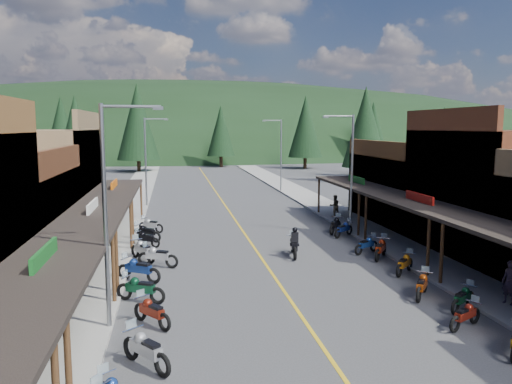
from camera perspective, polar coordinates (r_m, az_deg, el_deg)
name	(u,v)px	position (r m, az deg, el deg)	size (l,w,h in m)	color
ground	(271,272)	(25.23, 1.73, -9.15)	(220.00, 220.00, 0.00)	#38383A
centerline	(227,208)	(44.54, -3.32, -1.85)	(0.15, 90.00, 0.01)	gold
sidewalk_west	(127,210)	(44.45, -14.55, -2.01)	(3.40, 94.00, 0.15)	gray
sidewalk_east	(321,205)	(46.28, 7.45, -1.46)	(3.40, 94.00, 0.15)	gray
shop_west_3	(35,183)	(36.33, -23.91, 0.99)	(10.90, 10.20, 8.20)	brown
shop_east_2	(503,192)	(31.67, 26.36, -0.01)	(10.90, 9.00, 8.20)	#562B19
shop_east_3	(419,189)	(39.87, 18.17, 0.36)	(10.90, 10.20, 6.20)	#4C2D16
streetlight_0	(109,207)	(18.04, -16.43, -1.61)	(2.16, 0.18, 8.00)	gray
streetlight_1	(147,158)	(45.83, -12.33, 3.86)	(2.16, 0.18, 8.00)	gray
streetlight_2	(350,168)	(33.91, 10.68, 2.69)	(2.16, 0.18, 8.00)	gray
streetlight_3	(280,152)	(55.03, 2.73, 4.60)	(2.16, 0.18, 8.00)	gray
ridge_hill	(187,150)	(158.93, -7.89, 4.80)	(310.00, 140.00, 60.00)	black
pine_1	(61,127)	(95.65, -21.36, 6.98)	(5.88, 5.88, 12.50)	black
pine_2	(138,122)	(81.87, -13.38, 7.82)	(6.72, 6.72, 14.00)	black
pine_3	(221,131)	(90.13, -4.04, 6.99)	(5.04, 5.04, 11.00)	black
pine_4	(305,127)	(86.74, 5.67, 7.45)	(5.88, 5.88, 12.50)	black
pine_5	(367,123)	(103.25, 12.58, 7.73)	(6.72, 6.72, 14.00)	black
pine_6	(443,131)	(101.33, 20.62, 6.59)	(5.04, 5.04, 11.00)	black
pine_7	(23,127)	(103.35, -25.06, 6.79)	(5.88, 5.88, 12.50)	black
pine_8	(25,137)	(66.00, -24.86, 5.71)	(4.48, 4.48, 10.00)	black
pine_9	(373,132)	(74.48, 13.22, 6.64)	(4.93, 4.93, 10.80)	black
pine_10	(76,130)	(74.88, -19.91, 6.70)	(5.38, 5.38, 11.60)	black
pine_11	(365,127)	(66.48, 12.38, 7.28)	(5.82, 5.82, 12.40)	black
bike_west_4	(146,348)	(15.96, -12.49, -17.00)	(0.76, 2.27, 1.30)	gray
bike_west_5	(152,310)	(18.99, -11.82, -13.10)	(0.69, 2.07, 1.19)	maroon
bike_west_6	(140,287)	(21.48, -13.07, -10.58)	(0.73, 2.20, 1.26)	#0B3820
bike_west_7	(138,268)	(24.18, -13.28, -8.46)	(0.77, 2.31, 1.32)	navy
bike_west_8	(158,255)	(26.41, -11.16, -7.10)	(0.74, 2.21, 1.26)	#A6A7AC
bike_west_9	(143,249)	(27.82, -12.83, -6.37)	(0.76, 2.27, 1.30)	#939297
bike_west_10	(146,238)	(30.89, -12.50, -5.16)	(0.65, 1.94, 1.11)	black
bike_west_11	(146,232)	(32.34, -12.48, -4.47)	(0.72, 2.17, 1.24)	black
bike_west_12	(151,224)	(35.07, -11.93, -3.62)	(0.66, 1.98, 1.13)	#A8A9AE
bike_east_4	(465,314)	(19.93, 22.82, -12.74)	(0.62, 1.85, 1.06)	maroon
bike_east_5	(463,297)	(21.68, 22.58, -11.03)	(0.64, 1.91, 1.09)	#0B381D
bike_east_6	(422,284)	(22.62, 18.45, -9.96)	(0.68, 2.05, 1.17)	#C0470D
bike_east_7	(405,263)	(25.83, 16.62, -7.75)	(0.66, 1.99, 1.14)	#C96E0E
bike_east_8	(381,248)	(28.37, 14.07, -6.18)	(0.73, 2.20, 1.26)	#9E250B
bike_east_9	(366,244)	(29.35, 12.51, -5.83)	(0.64, 1.92, 1.10)	navy
bike_east_10	(344,228)	(33.42, 9.99, -4.10)	(0.67, 2.00, 1.14)	navy
bike_east_11	(335,224)	(34.47, 9.06, -3.65)	(0.72, 2.17, 1.24)	black
rider_on_bike	(294,244)	(28.02, 4.35, -6.00)	(1.10, 2.36, 1.73)	black
pedestrian_east_a	(510,282)	(22.65, 27.03, -9.18)	(0.65, 0.43, 1.78)	#2C2132
pedestrian_east_b	(335,206)	(39.89, 8.97, -1.56)	(0.84, 0.48, 1.73)	brown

